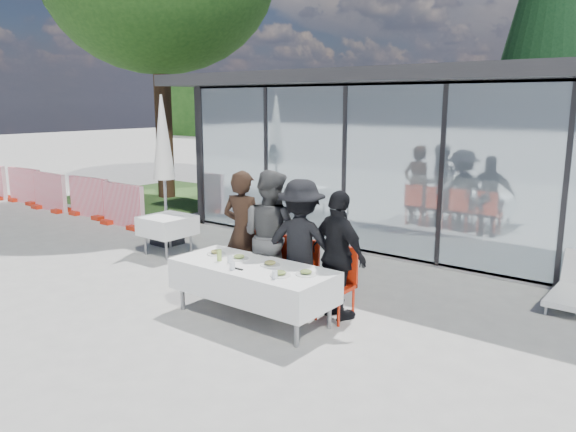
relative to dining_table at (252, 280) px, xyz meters
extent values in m
plane|color=#A19F98|center=(-0.02, -0.27, -0.54)|extent=(90.00, 90.00, 0.00)
cube|color=gray|center=(1.98, 7.73, -0.49)|extent=(14.00, 8.00, 0.10)
cube|color=black|center=(-4.92, 7.73, 1.06)|extent=(0.20, 8.00, 3.20)
cube|color=silver|center=(1.98, 3.76, 1.06)|extent=(13.60, 0.06, 3.10)
cube|color=#2D2D30|center=(1.98, 7.33, 2.78)|extent=(14.80, 8.80, 0.24)
cube|color=#262628|center=(-4.82, 3.76, 1.06)|extent=(0.08, 0.10, 3.10)
cube|color=#262628|center=(-2.88, 3.76, 1.06)|extent=(0.08, 0.10, 3.10)
cube|color=#262628|center=(-0.94, 3.76, 1.06)|extent=(0.08, 0.10, 3.10)
cube|color=#262628|center=(1.01, 3.76, 1.06)|extent=(0.08, 0.10, 3.10)
cube|color=#262628|center=(2.95, 3.76, 1.06)|extent=(0.08, 0.10, 3.10)
cube|color=#B8220C|center=(-0.52, 6.23, -0.09)|extent=(0.45, 0.45, 0.90)
cube|color=#B8220C|center=(0.98, 6.73, -0.09)|extent=(0.45, 0.45, 0.90)
cube|color=#193B13|center=(-30.02, 27.73, 1.66)|extent=(6.50, 2.00, 4.40)
cube|color=#193B13|center=(-22.02, 27.73, 1.66)|extent=(6.50, 2.00, 4.40)
cube|color=#193B13|center=(-14.02, 27.73, 1.66)|extent=(6.50, 2.00, 4.40)
cube|color=#193B13|center=(-6.02, 27.73, 1.66)|extent=(6.50, 2.00, 4.40)
cube|color=white|center=(0.00, 0.00, 0.00)|extent=(2.26, 0.96, 0.42)
cylinder|color=gray|center=(-1.00, -0.35, -0.18)|extent=(0.06, 0.06, 0.71)
cylinder|color=gray|center=(1.00, -0.35, -0.18)|extent=(0.06, 0.06, 0.71)
cylinder|color=gray|center=(-1.00, 0.35, -0.18)|extent=(0.06, 0.06, 0.71)
cylinder|color=gray|center=(1.00, 0.35, -0.18)|extent=(0.06, 0.06, 0.71)
imported|color=black|center=(-0.82, 0.73, 0.40)|extent=(0.78, 0.78, 1.88)
cube|color=#B8220C|center=(-0.82, 0.66, -0.09)|extent=(0.44, 0.44, 0.05)
cube|color=#B8220C|center=(-0.82, 0.86, 0.16)|extent=(0.44, 0.04, 0.55)
cylinder|color=#B8220C|center=(-1.00, 0.48, -0.32)|extent=(0.04, 0.04, 0.43)
cylinder|color=#B8220C|center=(-0.64, 0.48, -0.32)|extent=(0.04, 0.04, 0.43)
cylinder|color=#B8220C|center=(-1.00, 0.84, -0.32)|extent=(0.04, 0.04, 0.43)
cylinder|color=#B8220C|center=(-0.64, 0.84, -0.32)|extent=(0.04, 0.04, 0.43)
imported|color=#525252|center=(-0.29, 0.73, 0.42)|extent=(0.96, 0.96, 1.92)
cube|color=#B8220C|center=(-0.29, 0.66, -0.09)|extent=(0.44, 0.44, 0.05)
cube|color=#B8220C|center=(-0.29, 0.86, 0.16)|extent=(0.44, 0.04, 0.55)
cylinder|color=#B8220C|center=(-0.47, 0.48, -0.32)|extent=(0.04, 0.04, 0.43)
cylinder|color=#B8220C|center=(-0.11, 0.48, -0.32)|extent=(0.04, 0.04, 0.43)
cylinder|color=#B8220C|center=(-0.47, 0.84, -0.32)|extent=(0.04, 0.04, 0.43)
cylinder|color=#B8220C|center=(-0.11, 0.84, -0.32)|extent=(0.04, 0.04, 0.43)
imported|color=black|center=(0.26, 0.73, 0.38)|extent=(1.51, 1.51, 1.83)
cube|color=#B8220C|center=(0.26, 0.66, -0.09)|extent=(0.44, 0.44, 0.05)
cube|color=#B8220C|center=(0.26, 0.86, 0.16)|extent=(0.44, 0.04, 0.55)
cylinder|color=#B8220C|center=(0.08, 0.48, -0.32)|extent=(0.04, 0.04, 0.43)
cylinder|color=#B8220C|center=(0.44, 0.48, -0.32)|extent=(0.04, 0.04, 0.43)
cylinder|color=#B8220C|center=(0.08, 0.84, -0.32)|extent=(0.04, 0.04, 0.43)
cylinder|color=#B8220C|center=(0.44, 0.84, -0.32)|extent=(0.04, 0.04, 0.43)
imported|color=black|center=(0.88, 0.73, 0.33)|extent=(1.28, 1.28, 1.74)
cube|color=#B8220C|center=(0.88, 0.66, -0.09)|extent=(0.44, 0.44, 0.05)
cube|color=#B8220C|center=(0.88, 0.86, 0.16)|extent=(0.44, 0.04, 0.55)
cylinder|color=#B8220C|center=(0.70, 0.48, -0.32)|extent=(0.04, 0.04, 0.43)
cylinder|color=#B8220C|center=(1.06, 0.48, -0.32)|extent=(0.04, 0.04, 0.43)
cylinder|color=#B8220C|center=(0.70, 0.84, -0.32)|extent=(0.04, 0.04, 0.43)
cylinder|color=#B8220C|center=(1.06, 0.84, -0.32)|extent=(0.04, 0.04, 0.43)
cylinder|color=white|center=(-0.75, 0.09, 0.22)|extent=(0.26, 0.26, 0.01)
ellipsoid|color=tan|center=(-0.75, 0.09, 0.25)|extent=(0.15, 0.15, 0.05)
cylinder|color=white|center=(-0.32, 0.10, 0.22)|extent=(0.26, 0.26, 0.01)
ellipsoid|color=#396726|center=(-0.32, 0.10, 0.25)|extent=(0.15, 0.15, 0.05)
cylinder|color=white|center=(0.20, 0.13, 0.22)|extent=(0.26, 0.26, 0.01)
ellipsoid|color=tan|center=(0.20, 0.13, 0.25)|extent=(0.15, 0.15, 0.05)
cylinder|color=white|center=(0.81, 0.09, 0.22)|extent=(0.26, 0.26, 0.01)
ellipsoid|color=#396726|center=(0.81, 0.09, 0.25)|extent=(0.15, 0.15, 0.05)
cylinder|color=white|center=(0.58, -0.14, 0.22)|extent=(0.26, 0.26, 0.01)
ellipsoid|color=#396726|center=(0.58, -0.14, 0.25)|extent=(0.15, 0.15, 0.05)
cylinder|color=#9BBA4D|center=(-0.48, -0.12, 0.29)|extent=(0.06, 0.06, 0.16)
cylinder|color=silver|center=(-0.07, -0.31, 0.26)|extent=(0.07, 0.07, 0.10)
cylinder|color=silver|center=(0.60, -0.27, 0.26)|extent=(0.07, 0.07, 0.10)
cylinder|color=silver|center=(-0.30, -0.11, 0.26)|extent=(0.07, 0.07, 0.10)
cube|color=black|center=(-0.01, -0.26, 0.22)|extent=(0.14, 0.03, 0.01)
cube|color=white|center=(-3.43, 1.46, 0.02)|extent=(0.86, 0.86, 0.36)
cylinder|color=gray|center=(-3.73, 1.16, -0.18)|extent=(0.05, 0.05, 0.72)
cylinder|color=gray|center=(-3.13, 1.16, -0.18)|extent=(0.05, 0.05, 0.72)
cylinder|color=gray|center=(-3.73, 1.76, -0.18)|extent=(0.05, 0.05, 0.72)
cylinder|color=gray|center=(-3.13, 1.76, -0.18)|extent=(0.05, 0.05, 0.72)
cube|color=black|center=(-4.04, 1.94, -0.48)|extent=(0.50, 0.50, 0.12)
cylinder|color=gray|center=(-4.04, 1.94, 0.81)|extent=(0.06, 0.06, 2.70)
cone|color=silver|center=(-4.04, 1.94, 1.63)|extent=(0.44, 0.44, 1.65)
cube|color=red|center=(-6.15, 2.44, -0.04)|extent=(1.40, 0.12, 1.00)
cube|color=#B8220C|center=(-6.65, 2.44, -0.49)|extent=(0.30, 0.45, 0.10)
cube|color=#B8220C|center=(-5.65, 2.44, -0.49)|extent=(0.30, 0.45, 0.10)
cube|color=red|center=(-7.75, 2.59, -0.04)|extent=(1.40, 0.22, 1.00)
cube|color=#B8220C|center=(-8.25, 2.59, -0.49)|extent=(0.30, 0.45, 0.10)
cube|color=#B8220C|center=(-7.25, 2.59, -0.49)|extent=(0.30, 0.45, 0.10)
cube|color=red|center=(-9.35, 2.44, -0.04)|extent=(1.40, 0.12, 1.00)
cube|color=#B8220C|center=(-9.85, 2.44, -0.49)|extent=(0.30, 0.45, 0.10)
cube|color=#B8220C|center=(-8.85, 2.44, -0.49)|extent=(0.30, 0.45, 0.10)
cube|color=red|center=(-10.95, 2.59, -0.04)|extent=(1.40, 0.22, 1.00)
cube|color=#B8220C|center=(-11.45, 2.59, -0.49)|extent=(0.30, 0.45, 0.10)
cube|color=#B8220C|center=(-10.45, 2.59, -0.49)|extent=(0.30, 0.45, 0.10)
cube|color=#B8220C|center=(-12.05, 2.44, -0.49)|extent=(0.30, 0.45, 0.10)
cube|color=silver|center=(3.33, 3.13, -0.36)|extent=(0.60, 1.30, 0.08)
cylinder|color=silver|center=(3.08, 2.58, -0.47)|extent=(0.04, 0.04, 0.14)
cylinder|color=silver|center=(3.08, 3.68, -0.47)|extent=(0.04, 0.04, 0.14)
cylinder|color=#382316|center=(-8.52, 5.73, 1.66)|extent=(0.50, 0.50, 4.40)
cylinder|color=#382316|center=(0.48, 12.73, 0.46)|extent=(0.44, 0.44, 2.00)
cube|color=#385926|center=(-8.52, 5.73, -0.53)|extent=(5.00, 5.00, 0.02)
camera|label=1|loc=(4.75, -5.34, 2.34)|focal=35.00mm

